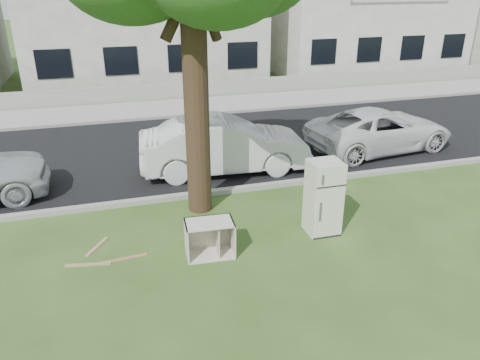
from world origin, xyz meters
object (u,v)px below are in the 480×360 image
object	(u,v)px
cabinet	(210,238)
fridge	(323,197)
car_right	(380,129)
car_center	(225,145)

from	to	relation	value
cabinet	fridge	bearing A→B (deg)	9.39
fridge	cabinet	distance (m)	2.51
fridge	cabinet	world-z (taller)	fridge
fridge	car_right	xyz separation A→B (m)	(3.93, 4.19, -0.15)
car_right	cabinet	bearing A→B (deg)	118.31
fridge	cabinet	bearing A→B (deg)	-173.50
fridge	car_center	xyz separation A→B (m)	(-1.10, 3.82, -0.03)
fridge	car_right	world-z (taller)	fridge
cabinet	car_center	xyz separation A→B (m)	(1.36, 4.05, 0.40)
car_center	car_right	distance (m)	5.04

